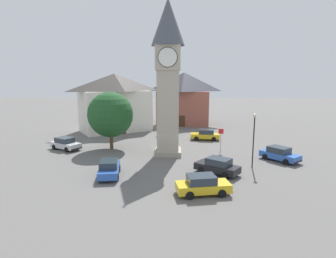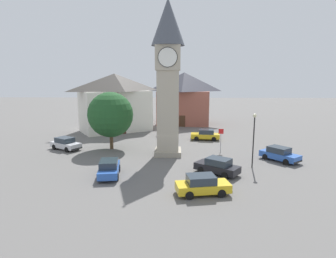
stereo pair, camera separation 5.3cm
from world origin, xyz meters
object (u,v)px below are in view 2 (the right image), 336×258
(clock_tower, at_px, (168,65))
(car_black_far, at_px, (280,154))
(lamp_post, at_px, (254,132))
(building_terrace_right, at_px, (184,98))
(car_silver_kerb, at_px, (109,168))
(road_sign, at_px, (221,136))
(building_shop_left, at_px, (115,102))
(car_blue_kerb, at_px, (202,185))
(pedestrian, at_px, (159,129))
(tree, at_px, (111,115))
(car_white_side, at_px, (66,144))
(car_green_alley, at_px, (205,135))
(car_red_corner, at_px, (217,166))

(clock_tower, xyz_separation_m, car_black_far, (12.13, -2.24, -9.46))
(lamp_post, bearing_deg, building_terrace_right, 102.39)
(lamp_post, bearing_deg, car_silver_kerb, -168.19)
(road_sign, bearing_deg, building_shop_left, 139.81)
(car_blue_kerb, xyz_separation_m, pedestrian, (-4.79, 22.31, 0.25))
(tree, xyz_separation_m, building_shop_left, (-2.12, 12.45, 0.53))
(clock_tower, height_order, car_white_side, clock_tower)
(car_black_far, relative_size, building_shop_left, 0.32)
(car_green_alley, distance_m, road_sign, 6.75)
(car_silver_kerb, height_order, pedestrian, pedestrian)
(tree, distance_m, lamp_post, 17.32)
(clock_tower, height_order, lamp_post, clock_tower)
(car_black_far, xyz_separation_m, building_shop_left, (-21.46, 17.10, 4.14))
(car_black_far, distance_m, building_shop_left, 27.75)
(car_silver_kerb, distance_m, building_terrace_right, 31.92)
(clock_tower, relative_size, car_white_side, 3.99)
(car_blue_kerb, xyz_separation_m, building_terrace_right, (-0.55, 34.54, 4.33))
(car_white_side, height_order, pedestrian, pedestrian)
(clock_tower, relative_size, car_black_far, 4.11)
(car_green_alley, xyz_separation_m, building_shop_left, (-14.54, 6.72, 4.14))
(lamp_post, height_order, road_sign, lamp_post)
(car_green_alley, relative_size, building_shop_left, 0.32)
(car_black_far, height_order, building_terrace_right, building_terrace_right)
(building_terrace_right, bearing_deg, car_silver_kerb, -103.86)
(car_black_far, xyz_separation_m, lamp_post, (-3.57, -2.48, 2.83))
(pedestrian, distance_m, road_sign, 12.42)
(tree, distance_m, road_sign, 13.84)
(car_white_side, xyz_separation_m, pedestrian, (11.13, 8.93, 0.25))
(car_silver_kerb, distance_m, car_black_far, 18.07)
(car_blue_kerb, relative_size, road_sign, 1.56)
(car_silver_kerb, bearing_deg, car_red_corner, 5.28)
(building_shop_left, distance_m, lamp_post, 26.55)
(car_white_side, relative_size, car_black_far, 1.03)
(building_shop_left, relative_size, road_sign, 4.73)
(building_terrace_right, bearing_deg, road_sign, -79.65)
(car_silver_kerb, distance_m, car_white_side, 12.32)
(car_green_alley, xyz_separation_m, lamp_post, (3.35, -12.85, 2.83))
(car_black_far, height_order, lamp_post, lamp_post)
(clock_tower, bearing_deg, tree, 161.57)
(car_black_far, relative_size, tree, 0.59)
(car_green_alley, bearing_deg, clock_tower, -122.61)
(car_white_side, xyz_separation_m, tree, (5.72, 0.45, 3.61))
(clock_tower, bearing_deg, lamp_post, -28.89)
(car_silver_kerb, xyz_separation_m, car_green_alley, (10.34, 15.71, 0.00))
(clock_tower, distance_m, building_terrace_right, 23.81)
(car_red_corner, bearing_deg, car_green_alley, 88.45)
(car_blue_kerb, relative_size, car_red_corner, 1.01)
(tree, height_order, building_shop_left, building_shop_left)
(car_green_alley, bearing_deg, road_sign, -79.84)
(pedestrian, height_order, tree, tree)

